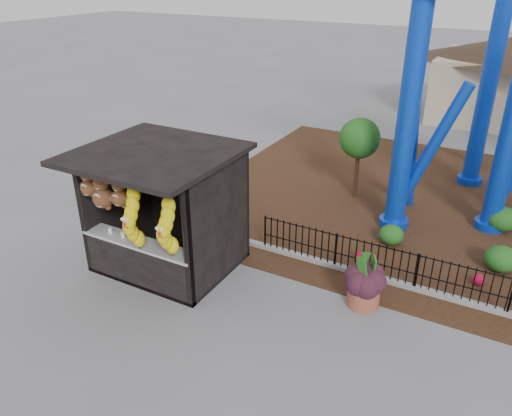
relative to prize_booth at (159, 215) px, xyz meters
The scene contains 8 objects.
ground 3.49m from the prize_booth, 16.72° to the right, with size 120.00×120.00×0.00m, color slate.
mulch_bed 10.08m from the prize_booth, 45.41° to the left, with size 18.00×12.00×0.02m, color #331E11.
curb 7.45m from the prize_booth, 16.70° to the left, with size 18.00×0.18×0.12m, color gray.
prize_booth is the anchor object (origin of this frame).
terracotta_planter 5.15m from the prize_booth, 11.26° to the left, with size 0.73×0.73×0.55m, color #964A36.
planter_foliage 5.03m from the prize_booth, 11.26° to the left, with size 0.70×0.70×0.64m, color #32141F.
potted_plant 5.08m from the prize_booth, 13.53° to the left, with size 0.74×0.64×0.82m, color #2A5A1A.
landscaping 9.00m from the prize_booth, 33.46° to the left, with size 7.57×4.20×0.71m.
Camera 1 is at (4.21, -7.37, 6.94)m, focal length 35.00 mm.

